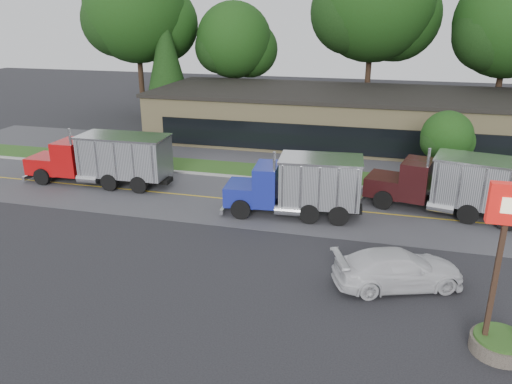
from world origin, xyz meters
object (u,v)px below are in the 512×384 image
(bilo_sign, at_px, (508,299))
(rally_car, at_px, (398,269))
(dump_truck_maroon, at_px, (460,184))
(dump_truck_red, at_px, (106,158))
(dump_truck_blue, at_px, (301,184))

(bilo_sign, height_order, rally_car, bilo_sign)
(dump_truck_maroon, xyz_separation_m, rally_car, (-3.25, -8.95, -1.03))
(bilo_sign, distance_m, dump_truck_red, 24.96)
(dump_truck_blue, bearing_deg, dump_truck_maroon, -169.51)
(dump_truck_red, height_order, dump_truck_maroon, same)
(dump_truck_red, bearing_deg, bilo_sign, 149.46)
(bilo_sign, relative_size, rally_car, 1.11)
(dump_truck_red, xyz_separation_m, rally_car, (18.47, -8.60, -1.03))
(dump_truck_blue, distance_m, dump_truck_maroon, 8.82)
(dump_truck_maroon, relative_size, rally_car, 1.75)
(dump_truck_blue, relative_size, rally_car, 1.43)
(bilo_sign, xyz_separation_m, dump_truck_red, (-21.79, 12.18, -0.21))
(dump_truck_red, bearing_deg, rally_car, 153.70)
(dump_truck_blue, bearing_deg, bilo_sign, 125.16)
(bilo_sign, height_order, dump_truck_red, bilo_sign)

